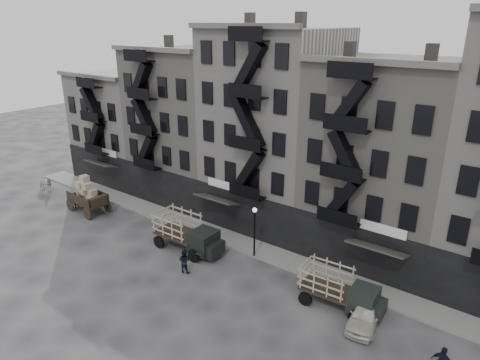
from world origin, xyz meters
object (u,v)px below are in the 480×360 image
Objects in this scene: horse at (44,184)px; car_east at (366,314)px; wagon at (86,191)px; stake_truck_east at (340,287)px; stake_truck_west at (187,230)px; pedestrian_mid at (184,261)px; pedestrian_west at (76,200)px.

horse is 0.51× the size of car_east.
wagon reaches higher than car_east.
wagon is 0.80× the size of stake_truck_east.
stake_truck_west is at bearing 172.30° from car_east.
stake_truck_west is 15.12m from car_east.
pedestrian_mid is at bearing -107.85° from horse.
horse is 36.27m from car_east.
horse reaches higher than pedestrian_west.
car_east is at bearing -101.84° from horse.
horse is 6.72m from pedestrian_west.
car_east is at bearing -39.72° from pedestrian_west.
stake_truck_west reaches higher than pedestrian_west.
stake_truck_west is (12.97, 0.36, -0.36)m from wagon.
pedestrian_mid is (2.15, -2.56, -0.79)m from stake_truck_west.
pedestrian_west is at bearing -178.44° from stake_truck_west.
pedestrian_west is (-29.57, -0.57, 0.13)m from car_east.
wagon is 12.98m from stake_truck_west.
car_east is 29.58m from pedestrian_west.
wagon reaches higher than pedestrian_mid.
wagon is at bearing -29.71° from pedestrian_west.
stake_truck_east is (13.05, 0.45, -0.18)m from stake_truck_west.
car_east is (36.26, 0.03, -0.18)m from horse.
horse is at bearing -178.29° from wagon.
car_east is (15.08, -0.09, -1.01)m from stake_truck_west.
stake_truck_east reaches higher than pedestrian_west.
stake_truck_east is (34.23, 0.58, 0.65)m from horse.
wagon is at bearing -18.62° from pedestrian_mid.
car_east is (28.06, 0.27, -1.37)m from wagon.
wagon is at bearing 173.20° from car_east.
car_east is at bearing -18.23° from stake_truck_east.
wagon is at bearing -103.55° from horse.
car_east is 2.25× the size of pedestrian_mid.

